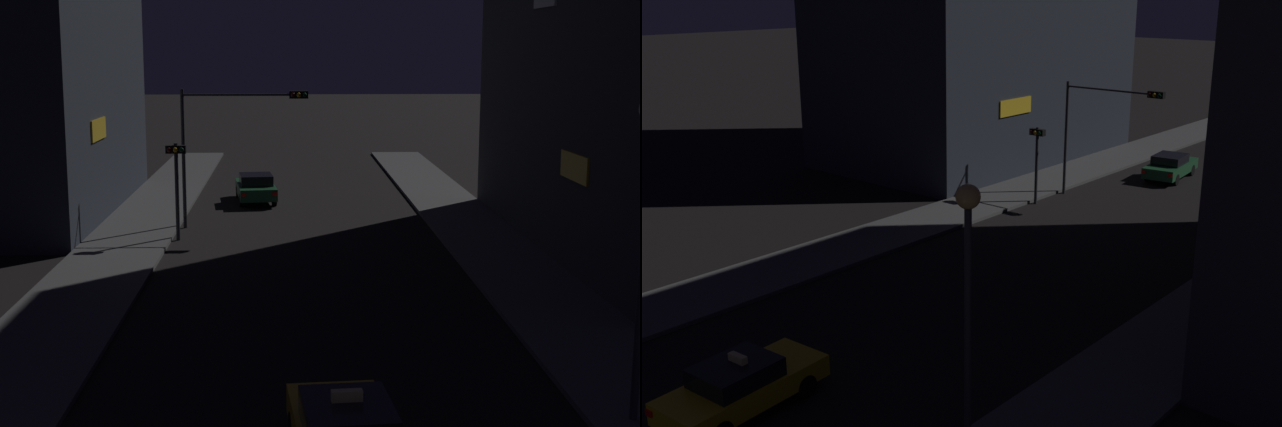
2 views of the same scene
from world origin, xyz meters
The scene contains 7 objects.
sidewalk_left centered at (-7.12, 29.16, 0.08)m, with size 3.43×62.33×0.15m, color #4C4C4C.
sidewalk_right centered at (7.12, 29.16, 0.08)m, with size 3.43×62.33×0.15m, color #4C4C4C.
taxi centered at (0.31, 9.27, 0.74)m, with size 2.16×4.58×1.62m.
far_car centered at (-2.34, 39.40, 0.73)m, with size 2.28×4.62×1.42m.
traffic_light_overhead centered at (-3.17, 32.67, 4.31)m, with size 5.40×0.41×5.95m.
traffic_light_left_kerb centered at (-5.16, 30.07, 2.80)m, with size 0.80×0.42×3.94m.
street_lamp_near_block centered at (6.33, 11.20, 4.80)m, with size 0.53×0.53×6.59m.
Camera 2 is at (15.86, -0.07, 10.61)m, focal length 42.06 mm.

